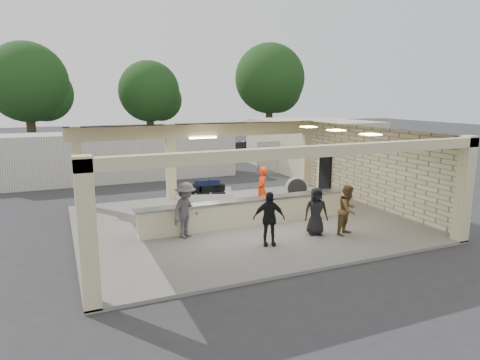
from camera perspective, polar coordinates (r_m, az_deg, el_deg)
name	(u,v)px	position (r m, az deg, el deg)	size (l,w,h in m)	color
ground	(242,224)	(16.39, 0.23, -5.83)	(120.00, 120.00, 0.00)	#2C2C2F
pavilion	(240,185)	(16.72, -0.01, -0.71)	(12.01, 10.00, 3.55)	slate
baggage_counter	(247,212)	(15.78, 0.96, -4.28)	(8.20, 0.58, 0.98)	beige
luggage_cart	(204,194)	(17.64, -4.84, -1.93)	(2.56, 1.99, 1.31)	silver
drum_fan	(297,188)	(19.55, 7.56, -1.06)	(1.03, 0.65, 1.09)	silver
baggage_handler	(262,190)	(17.23, 2.93, -1.36)	(0.70, 0.38, 1.91)	red
passenger_a	(348,210)	(15.10, 14.18, -3.87)	(0.84, 0.37, 1.72)	brown
passenger_b	(269,219)	(13.61, 3.87, -5.15)	(1.02, 0.37, 1.74)	black
passenger_c	(186,210)	(14.38, -7.24, -4.02)	(1.22, 0.43, 1.89)	#46454A
passenger_d	(316,211)	(14.84, 10.10, -4.12)	(0.80, 0.33, 1.64)	black
car_white_a	(282,153)	(31.76, 5.57, 3.63)	(2.18, 4.59, 1.31)	silver
car_white_b	(300,150)	(32.65, 8.01, 3.98)	(1.81, 4.84, 1.53)	silver
car_dark	(252,151)	(32.30, 1.58, 3.95)	(1.56, 4.41, 1.47)	black
container_white	(125,156)	(25.57, -15.05, 3.11)	(12.71, 2.54, 2.75)	silver
fence	(339,153)	(29.29, 13.02, 3.55)	(12.06, 0.06, 2.03)	gray
tree_left	(32,86)	(38.55, -26.00, 11.25)	(6.60, 6.30, 9.00)	#382619
tree_mid	(152,94)	(41.42, -11.63, 11.18)	(6.00, 5.60, 8.00)	#382619
tree_right	(272,81)	(44.59, 4.25, 12.97)	(7.20, 7.00, 10.00)	#382619
adjacent_building	(312,144)	(29.20, 9.53, 4.74)	(6.00, 8.00, 3.20)	beige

